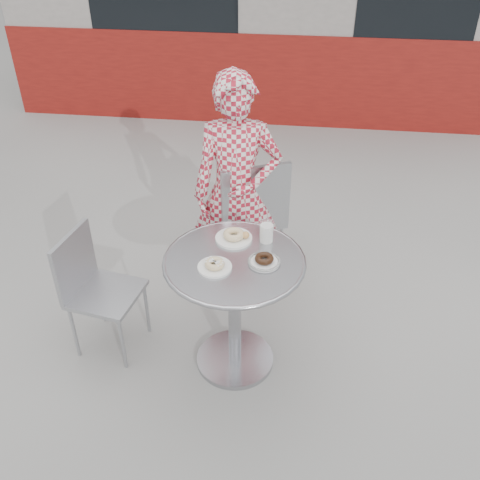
# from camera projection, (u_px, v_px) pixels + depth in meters

# --- Properties ---
(ground) EXTENTS (60.00, 60.00, 0.00)m
(ground) POSITION_uv_depth(u_px,v_px,m) (228.00, 355.00, 3.26)
(ground) COLOR #9C9995
(ground) RESTS_ON ground
(bistro_table) EXTENTS (0.76, 0.76, 0.77)m
(bistro_table) POSITION_uv_depth(u_px,v_px,m) (235.00, 287.00, 2.90)
(bistro_table) COLOR #B1B1B6
(bistro_table) RESTS_ON ground
(chair_far) EXTENTS (0.60, 0.60, 0.95)m
(chair_far) POSITION_uv_depth(u_px,v_px,m) (246.00, 238.00, 3.78)
(chair_far) COLOR #9EA0A5
(chair_far) RESTS_ON ground
(chair_left) EXTENTS (0.44, 0.43, 0.78)m
(chair_left) POSITION_uv_depth(u_px,v_px,m) (109.00, 314.00, 3.21)
(chair_left) COLOR #9EA0A5
(chair_left) RESTS_ON ground
(seated_person) EXTENTS (0.59, 0.42, 1.52)m
(seated_person) POSITION_uv_depth(u_px,v_px,m) (237.00, 192.00, 3.37)
(seated_person) COLOR #A4192B
(seated_person) RESTS_ON ground
(plate_far) EXTENTS (0.20, 0.20, 0.05)m
(plate_far) POSITION_uv_depth(u_px,v_px,m) (234.00, 236.00, 2.93)
(plate_far) COLOR white
(plate_far) RESTS_ON bistro_table
(plate_near) EXTENTS (0.18, 0.18, 0.05)m
(plate_near) POSITION_uv_depth(u_px,v_px,m) (215.00, 265.00, 2.72)
(plate_near) COLOR white
(plate_near) RESTS_ON bistro_table
(plate_checker) EXTENTS (0.17, 0.17, 0.04)m
(plate_checker) POSITION_uv_depth(u_px,v_px,m) (264.00, 261.00, 2.76)
(plate_checker) COLOR white
(plate_checker) RESTS_ON bistro_table
(milk_cup) EXTENTS (0.08, 0.08, 0.12)m
(milk_cup) POSITION_uv_depth(u_px,v_px,m) (266.00, 232.00, 2.90)
(milk_cup) COLOR white
(milk_cup) RESTS_ON bistro_table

